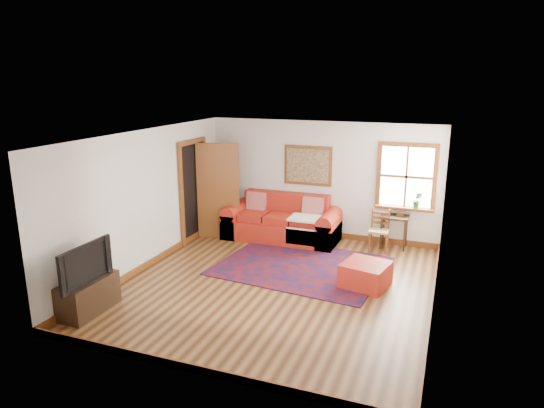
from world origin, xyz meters
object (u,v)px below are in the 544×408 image
at_px(red_ottoman, 366,275).
at_px(ladder_back_chair, 379,229).
at_px(red_leather_sofa, 282,224).
at_px(side_table, 394,222).
at_px(media_cabinet, 89,295).

relative_size(red_ottoman, ladder_back_chair, 0.85).
height_order(red_leather_sofa, red_ottoman, red_leather_sofa).
relative_size(red_leather_sofa, side_table, 3.61).
relative_size(red_leather_sofa, media_cabinet, 2.59).
distance_m(side_table, media_cabinet, 5.90).
xyz_separation_m(side_table, media_cabinet, (-3.87, -4.44, -0.29)).
xyz_separation_m(ladder_back_chair, media_cabinet, (-3.61, -4.21, -0.19)).
distance_m(red_ottoman, ladder_back_chair, 1.87).
bearing_deg(red_ottoman, media_cabinet, -135.35).
height_order(red_leather_sofa, side_table, red_leather_sofa).
bearing_deg(red_ottoman, red_leather_sofa, 151.06).
height_order(ladder_back_chair, media_cabinet, ladder_back_chair).
bearing_deg(ladder_back_chair, red_leather_sofa, -179.46).
xyz_separation_m(red_leather_sofa, red_ottoman, (2.12, -1.83, -0.11)).
bearing_deg(red_leather_sofa, red_ottoman, -40.91).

